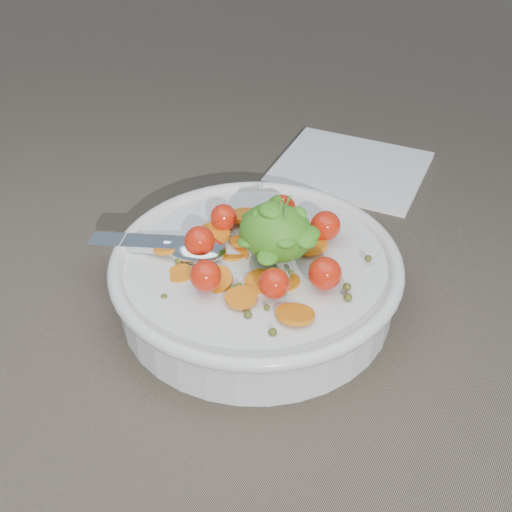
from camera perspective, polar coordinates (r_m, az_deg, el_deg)
The scene contains 3 objects.
ground at distance 0.56m, azimuth 0.21°, elevation -4.66°, with size 6.00×6.00×0.00m, color #695D4B.
bowl at distance 0.55m, azimuth 0.03°, elevation -1.74°, with size 0.27×0.25×0.11m.
napkin at distance 0.76m, azimuth 8.39°, elevation 7.74°, with size 0.17×0.14×0.01m, color white.
Camera 1 is at (0.20, -0.36, 0.38)m, focal length 45.00 mm.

